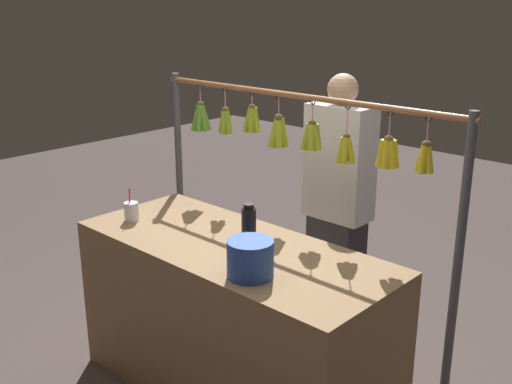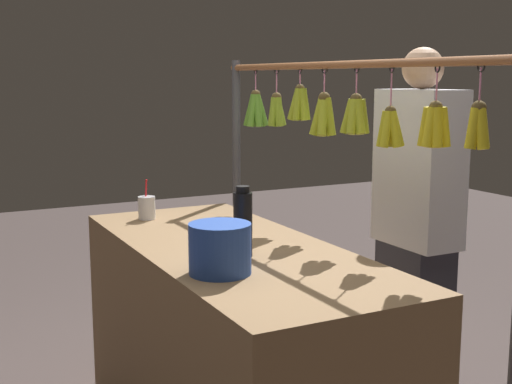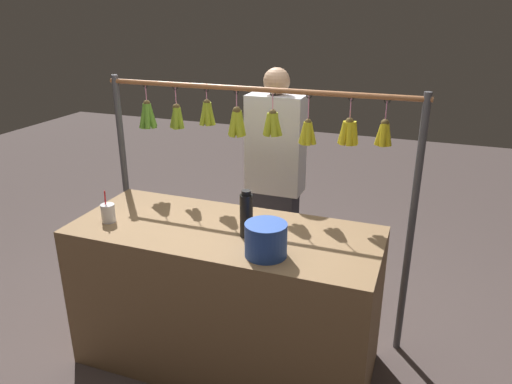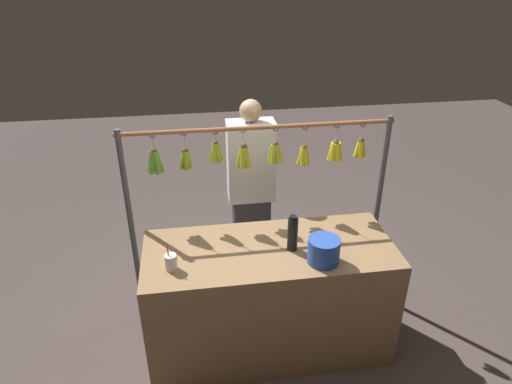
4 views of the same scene
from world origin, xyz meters
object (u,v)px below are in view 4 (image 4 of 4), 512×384
water_bottle (293,234)px  drink_cup (171,262)px  vendor_person (251,194)px  blue_bucket (324,251)px

water_bottle → drink_cup: bearing=7.0°
water_bottle → vendor_person: vendor_person is taller
vendor_person → blue_bucket: bearing=105.9°
water_bottle → blue_bucket: water_bottle is taller
drink_cup → blue_bucket: bearing=176.0°
water_bottle → blue_bucket: bearing=135.1°
blue_bucket → vendor_person: bearing=-74.1°
blue_bucket → vendor_person: vendor_person is taller
blue_bucket → vendor_person: size_ratio=0.13×
drink_cup → vendor_person: bearing=-122.4°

